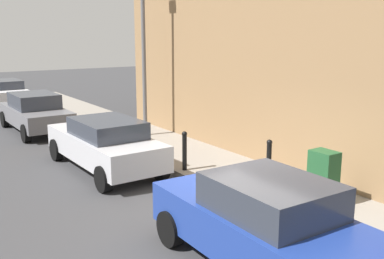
{
  "coord_description": "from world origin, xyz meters",
  "views": [
    {
      "loc": [
        -5.06,
        -6.35,
        3.64
      ],
      "look_at": [
        1.28,
        3.08,
        1.2
      ],
      "focal_mm": 41.76,
      "sensor_mm": 36.0,
      "label": 1
    }
  ],
  "objects_px": {
    "car_white": "(4,93)",
    "bollard_near_cabinet": "(269,159)",
    "car_grey": "(35,112)",
    "car_silver": "(105,143)",
    "utility_cabinet": "(323,180)",
    "car_blue": "(264,223)",
    "bollard_far_kerb": "(185,149)",
    "lamppost": "(144,44)"
  },
  "relations": [
    {
      "from": "car_white",
      "to": "bollard_near_cabinet",
      "type": "height_order",
      "value": "car_white"
    },
    {
      "from": "car_grey",
      "to": "bollard_near_cabinet",
      "type": "distance_m",
      "value": 10.0
    },
    {
      "from": "car_silver",
      "to": "car_grey",
      "type": "xyz_separation_m",
      "value": [
        -0.24,
        6.03,
        0.01
      ]
    },
    {
      "from": "car_silver",
      "to": "utility_cabinet",
      "type": "relative_size",
      "value": 3.85
    },
    {
      "from": "car_blue",
      "to": "utility_cabinet",
      "type": "bearing_deg",
      "value": -66.96
    },
    {
      "from": "utility_cabinet",
      "to": "bollard_near_cabinet",
      "type": "height_order",
      "value": "utility_cabinet"
    },
    {
      "from": "bollard_near_cabinet",
      "to": "car_blue",
      "type": "bearing_deg",
      "value": -134.7
    },
    {
      "from": "bollard_far_kerb",
      "to": "lamppost",
      "type": "relative_size",
      "value": 0.18
    },
    {
      "from": "lamppost",
      "to": "utility_cabinet",
      "type": "bearing_deg",
      "value": -90.28
    },
    {
      "from": "car_grey",
      "to": "lamppost",
      "type": "relative_size",
      "value": 0.75
    },
    {
      "from": "car_blue",
      "to": "car_silver",
      "type": "distance_m",
      "value": 6.33
    },
    {
      "from": "bollard_near_cabinet",
      "to": "lamppost",
      "type": "distance_m",
      "value": 6.67
    },
    {
      "from": "car_white",
      "to": "bollard_near_cabinet",
      "type": "bearing_deg",
      "value": -170.79
    },
    {
      "from": "car_silver",
      "to": "car_white",
      "type": "xyz_separation_m",
      "value": [
        -0.04,
        12.54,
        0.0
      ]
    },
    {
      "from": "car_grey",
      "to": "car_white",
      "type": "distance_m",
      "value": 6.5
    },
    {
      "from": "utility_cabinet",
      "to": "lamppost",
      "type": "bearing_deg",
      "value": 89.72
    },
    {
      "from": "car_silver",
      "to": "bollard_far_kerb",
      "type": "relative_size",
      "value": 4.27
    },
    {
      "from": "bollard_near_cabinet",
      "to": "bollard_far_kerb",
      "type": "bearing_deg",
      "value": 121.66
    },
    {
      "from": "car_white",
      "to": "utility_cabinet",
      "type": "xyz_separation_m",
      "value": [
        2.63,
        -17.77,
        -0.07
      ]
    },
    {
      "from": "bollard_far_kerb",
      "to": "utility_cabinet",
      "type": "bearing_deg",
      "value": -73.47
    },
    {
      "from": "car_silver",
      "to": "bollard_near_cabinet",
      "type": "relative_size",
      "value": 4.27
    },
    {
      "from": "car_silver",
      "to": "car_grey",
      "type": "height_order",
      "value": "car_grey"
    },
    {
      "from": "car_grey",
      "to": "bollard_near_cabinet",
      "type": "xyz_separation_m",
      "value": [
        2.93,
        -9.56,
        -0.05
      ]
    },
    {
      "from": "car_white",
      "to": "lamppost",
      "type": "xyz_separation_m",
      "value": [
        2.66,
        -9.91,
        2.55
      ]
    },
    {
      "from": "car_blue",
      "to": "bollard_near_cabinet",
      "type": "relative_size",
      "value": 3.9
    },
    {
      "from": "car_white",
      "to": "car_grey",
      "type": "bearing_deg",
      "value": 177.8
    },
    {
      "from": "car_blue",
      "to": "car_white",
      "type": "xyz_separation_m",
      "value": [
        0.05,
        18.86,
        -0.03
      ]
    },
    {
      "from": "car_grey",
      "to": "lamppost",
      "type": "height_order",
      "value": "lamppost"
    },
    {
      "from": "car_silver",
      "to": "utility_cabinet",
      "type": "height_order",
      "value": "car_silver"
    },
    {
      "from": "car_white",
      "to": "lamppost",
      "type": "distance_m",
      "value": 10.58
    },
    {
      "from": "car_silver",
      "to": "bollard_far_kerb",
      "type": "height_order",
      "value": "car_silver"
    },
    {
      "from": "car_blue",
      "to": "utility_cabinet",
      "type": "xyz_separation_m",
      "value": [
        2.68,
        1.09,
        -0.1
      ]
    },
    {
      "from": "car_blue",
      "to": "car_grey",
      "type": "xyz_separation_m",
      "value": [
        -0.15,
        12.36,
        -0.03
      ]
    },
    {
      "from": "utility_cabinet",
      "to": "lamppost",
      "type": "xyz_separation_m",
      "value": [
        0.04,
        7.86,
        2.62
      ]
    },
    {
      "from": "car_grey",
      "to": "car_silver",
      "type": "bearing_deg",
      "value": -178.43
    },
    {
      "from": "car_white",
      "to": "utility_cabinet",
      "type": "relative_size",
      "value": 3.52
    },
    {
      "from": "car_silver",
      "to": "bollard_near_cabinet",
      "type": "xyz_separation_m",
      "value": [
        2.69,
        -3.52,
        -0.05
      ]
    },
    {
      "from": "utility_cabinet",
      "to": "lamppost",
      "type": "relative_size",
      "value": 0.2
    },
    {
      "from": "car_grey",
      "to": "bollard_far_kerb",
      "type": "xyz_separation_m",
      "value": [
        1.75,
        -7.66,
        -0.05
      ]
    },
    {
      "from": "bollard_far_kerb",
      "to": "bollard_near_cabinet",
      "type": "bearing_deg",
      "value": -58.34
    },
    {
      "from": "car_blue",
      "to": "lamppost",
      "type": "xyz_separation_m",
      "value": [
        2.71,
        8.95,
        2.52
      ]
    },
    {
      "from": "bollard_near_cabinet",
      "to": "utility_cabinet",
      "type": "bearing_deg",
      "value": -93.34
    }
  ]
}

